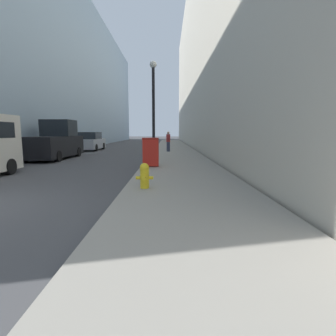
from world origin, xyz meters
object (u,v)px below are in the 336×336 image
(lamppost, at_px, (154,106))
(parked_sedan_near, at_px, (91,142))
(pedestrian_on_sidewalk, at_px, (169,142))
(trash_bin, at_px, (152,152))
(pickup_truck, at_px, (56,143))
(fire_hydrant, at_px, (146,175))

(lamppost, height_order, parked_sedan_near, lamppost)
(lamppost, bearing_deg, pedestrian_on_sidewalk, 81.83)
(pedestrian_on_sidewalk, bearing_deg, lamppost, -98.17)
(trash_bin, height_order, parked_sedan_near, parked_sedan_near)
(pickup_truck, relative_size, parked_sedan_near, 1.23)
(trash_bin, xyz_separation_m, lamppost, (-0.05, 3.37, 2.37))
(parked_sedan_near, distance_m, pedestrian_on_sidewalk, 8.23)
(lamppost, bearing_deg, trash_bin, -89.19)
(trash_bin, xyz_separation_m, pedestrian_on_sidewalk, (0.80, 9.27, 0.13))
(fire_hydrant, xyz_separation_m, parked_sedan_near, (-6.69, 17.60, 0.26))
(fire_hydrant, bearing_deg, parked_sedan_near, 110.82)
(fire_hydrant, bearing_deg, pedestrian_on_sidewalk, 87.24)
(lamppost, height_order, pedestrian_on_sidewalk, lamppost)
(lamppost, distance_m, pickup_truck, 7.00)
(lamppost, relative_size, parked_sedan_near, 1.23)
(pickup_truck, bearing_deg, lamppost, -14.63)
(fire_hydrant, bearing_deg, trash_bin, 91.56)
(pedestrian_on_sidewalk, bearing_deg, pickup_truck, -149.94)
(pickup_truck, distance_m, parked_sedan_near, 7.90)
(lamppost, height_order, pickup_truck, lamppost)
(fire_hydrant, relative_size, pedestrian_on_sidewalk, 0.44)
(parked_sedan_near, xyz_separation_m, pedestrian_on_sidewalk, (7.36, -3.68, 0.17))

